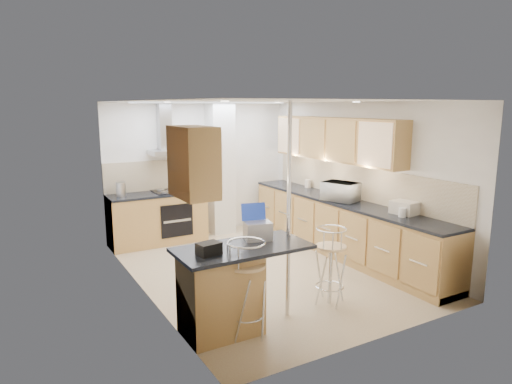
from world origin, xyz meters
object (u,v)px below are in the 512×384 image
bread_bin (405,208)px  bar_stool_near (246,289)px  laptop (258,231)px  bar_stool_end (330,266)px  microwave (341,192)px

bread_bin → bar_stool_near: bearing=-179.8°
bar_stool_near → laptop: bearing=42.7°
bread_bin → bar_stool_end: bearing=-179.8°
laptop → bar_stool_end: laptop is taller
microwave → laptop: bearing=99.2°
microwave → bar_stool_near: (-2.60, -1.59, -0.54)m
laptop → bar_stool_near: laptop is taller
bar_stool_near → bread_bin: bearing=6.4°
bar_stool_end → microwave: bearing=-10.2°
laptop → microwave: bearing=43.4°
microwave → bread_bin: bearing=170.3°
bar_stool_near → bread_bin: 2.88m
bar_stool_near → bar_stool_end: bar_stool_near is taller
microwave → bar_stool_near: bearing=101.6°
laptop → bread_bin: bearing=16.9°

